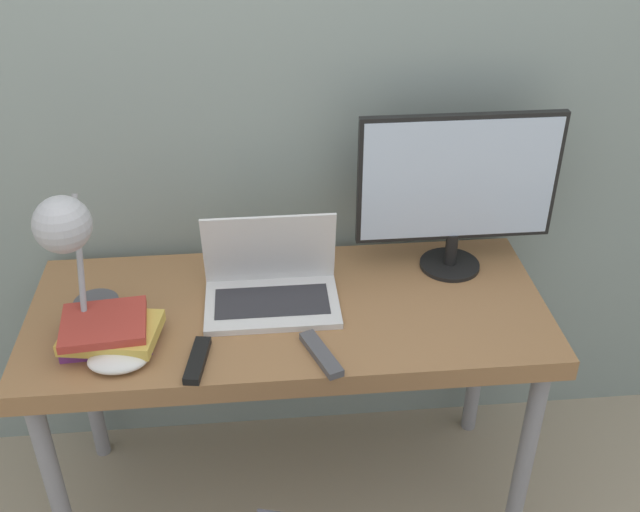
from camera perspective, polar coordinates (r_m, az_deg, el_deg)
name	(u,v)px	position (r m, az deg, el deg)	size (l,w,h in m)	color
wall_back	(277,74)	(2.15, -3.33, 13.70)	(8.00, 0.05, 2.60)	gray
desk	(289,328)	(2.12, -2.38, -5.51)	(1.43, 0.60, 0.76)	#996B42
laptop	(271,285)	(2.07, -3.74, -2.25)	(0.37, 0.24, 0.25)	silver
monitor	(458,186)	(2.14, 10.47, 5.30)	(0.57, 0.18, 0.48)	black
desk_lamp	(66,233)	(1.88, -18.78, 1.64)	(0.14, 0.29, 0.42)	#4C4C51
book_stack	(109,331)	(2.00, -15.81, -5.52)	(0.27, 0.22, 0.08)	#753384
tv_remote	(197,360)	(1.90, -9.32, -7.85)	(0.06, 0.17, 0.02)	black
media_remote	(321,354)	(1.90, 0.08, -7.48)	(0.10, 0.18, 0.02)	#4C4C51
game_controller	(118,360)	(1.93, -15.15, -7.65)	(0.15, 0.10, 0.04)	white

